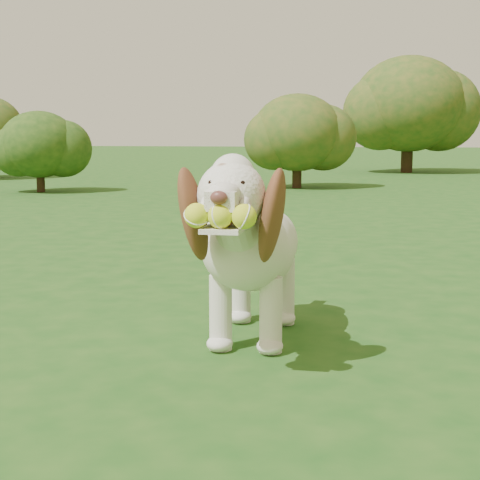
# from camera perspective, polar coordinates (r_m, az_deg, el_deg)

# --- Properties ---
(ground) EXTENTS (80.00, 80.00, 0.00)m
(ground) POSITION_cam_1_polar(r_m,az_deg,el_deg) (2.91, -5.03, -9.28)
(ground) COLOR #194A15
(ground) RESTS_ON ground
(dog) EXTENTS (0.43, 1.23, 0.81)m
(dog) POSITION_cam_1_polar(r_m,az_deg,el_deg) (3.05, 0.85, -0.15)
(dog) COLOR silver
(dog) RESTS_ON ground
(shrub_a) EXTENTS (1.14, 1.14, 1.18)m
(shrub_a) POSITION_cam_1_polar(r_m,az_deg,el_deg) (11.17, -15.31, 7.16)
(shrub_a) COLOR #382314
(shrub_a) RESTS_ON ground
(shrub_i) EXTENTS (2.40, 2.40, 2.48)m
(shrub_i) POSITION_cam_1_polar(r_m,az_deg,el_deg) (16.36, 12.95, 10.24)
(shrub_i) COLOR #382314
(shrub_i) RESTS_ON ground
(shrub_b) EXTENTS (1.42, 1.42, 1.47)m
(shrub_b) POSITION_cam_1_polar(r_m,az_deg,el_deg) (11.61, 4.47, 8.30)
(shrub_b) COLOR #382314
(shrub_b) RESTS_ON ground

